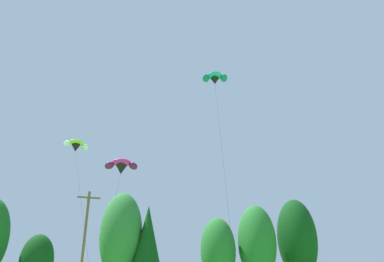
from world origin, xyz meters
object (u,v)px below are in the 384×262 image
object	(u,v)px
parafoil_kite_mid_teal	(215,78)
parafoil_kite_far_lime_white	(76,145)
parafoil_kite_high_magenta	(121,166)
utility_pole	(83,247)

from	to	relation	value
parafoil_kite_mid_teal	parafoil_kite_far_lime_white	xyz separation A→B (m)	(-14.20, 7.13, -7.51)
parafoil_kite_high_magenta	parafoil_kite_far_lime_white	bearing A→B (deg)	143.04
utility_pole	parafoil_kite_mid_teal	size ratio (longest dim) A/B	0.45
parafoil_kite_mid_teal	parafoil_kite_far_lime_white	distance (m)	17.57
parafoil_kite_high_magenta	parafoil_kite_far_lime_white	world-z (taller)	parafoil_kite_far_lime_white
utility_pole	parafoil_kite_high_magenta	size ratio (longest dim) A/B	0.67
utility_pole	parafoil_kite_high_magenta	bearing A→B (deg)	7.08
utility_pole	parafoil_kite_high_magenta	world-z (taller)	parafoil_kite_high_magenta
parafoil_kite_high_magenta	parafoil_kite_far_lime_white	distance (m)	6.67
utility_pole	parafoil_kite_mid_teal	world-z (taller)	parafoil_kite_mid_teal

